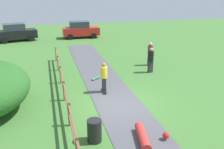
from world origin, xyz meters
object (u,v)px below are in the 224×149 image
object	(u,v)px
skater_fallen	(144,136)
parked_car_red	(80,30)
parked_car_black	(16,32)
skater_riding	(104,76)
bystander_black	(151,59)
bystander_maroon	(150,53)
trash_bin	(94,131)
skateboard_loose	(96,78)

from	to	relation	value
skater_fallen	parked_car_red	size ratio (longest dim) A/B	0.38
parked_car_red	parked_car_black	bearing A→B (deg)	-179.91
parked_car_red	skater_riding	bearing A→B (deg)	-93.77
bystander_black	bystander_maroon	world-z (taller)	bystander_maroon
trash_bin	parked_car_red	bearing A→B (deg)	83.05
skater_riding	skater_fallen	xyz separation A→B (m)	(0.40, -4.95, -0.78)
bystander_maroon	skateboard_loose	bearing A→B (deg)	-157.38
skater_riding	parked_car_red	world-z (taller)	parked_car_red
bystander_maroon	trash_bin	bearing A→B (deg)	-125.24
skater_fallen	parked_car_red	bearing A→B (deg)	88.20
skateboard_loose	parked_car_red	bearing A→B (deg)	85.66
skater_riding	skateboard_loose	bearing A→B (deg)	89.95
trash_bin	bystander_maroon	distance (m)	10.40
bystander_black	parked_car_black	world-z (taller)	parked_car_black
skateboard_loose	bystander_black	world-z (taller)	bystander_black
trash_bin	bystander_black	xyz separation A→B (m)	(5.37, 6.94, 0.52)
skateboard_loose	parked_car_red	distance (m)	14.10
skater_fallen	skateboard_loose	size ratio (longest dim) A/B	2.16
trash_bin	skater_fallen	bearing A→B (deg)	-15.43
skater_riding	bystander_black	world-z (taller)	bystander_black
skateboard_loose	bystander_maroon	bearing A→B (deg)	22.62
parked_car_black	trash_bin	bearing A→B (deg)	-77.46
trash_bin	parked_car_red	xyz separation A→B (m)	(2.51, 20.63, 0.51)
skater_fallen	bystander_black	distance (m)	8.28
trash_bin	parked_car_red	size ratio (longest dim) A/B	0.21
skater_fallen	bystander_maroon	size ratio (longest dim) A/B	0.92
trash_bin	bystander_black	bearing A→B (deg)	52.28
parked_car_black	parked_car_red	distance (m)	7.10
trash_bin	skater_riding	xyz separation A→B (m)	(1.45, 4.44, 0.53)
bystander_black	bystander_maroon	bearing A→B (deg)	67.89
trash_bin	parked_car_black	world-z (taller)	parked_car_black
trash_bin	skater_fallen	world-z (taller)	trash_bin
bystander_maroon	parked_car_black	bearing A→B (deg)	131.10
skater_riding	bystander_maroon	xyz separation A→B (m)	(4.55, 4.04, -0.00)
trash_bin	bystander_maroon	bearing A→B (deg)	54.76
skateboard_loose	skater_riding	bearing A→B (deg)	-90.05
bystander_black	parked_car_black	size ratio (longest dim) A/B	0.39
trash_bin	parked_car_red	world-z (taller)	parked_car_red
bystander_black	parked_car_red	xyz separation A→B (m)	(-2.85, 13.69, -0.01)
trash_bin	parked_car_black	bearing A→B (deg)	102.54
bystander_maroon	parked_car_red	xyz separation A→B (m)	(-3.48, 12.14, -0.02)
skater_riding	bystander_maroon	world-z (taller)	bystander_maroon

